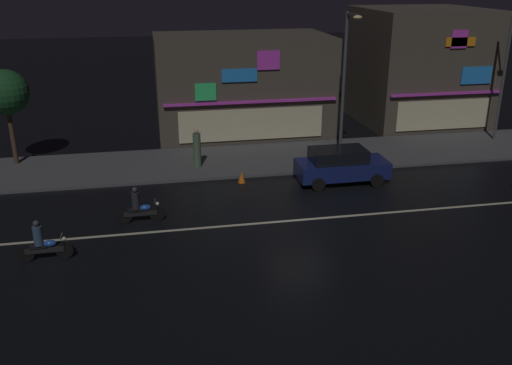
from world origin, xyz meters
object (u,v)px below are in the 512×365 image
Objects in this scene: motorcycle_lead at (42,244)px; motorcycle_following at (139,208)px; pedestrian_on_sidewalk at (197,149)px; traffic_cone at (242,177)px; streetlamp_mid at (508,65)px; streetlamp_west at (346,76)px; parked_car_near_kerb at (341,165)px.

motorcycle_lead and motorcycle_following have the same top height.
pedestrian_on_sidewalk is 3.55× the size of traffic_cone.
streetlamp_mid reaches higher than pedestrian_on_sidewalk.
streetlamp_west reaches higher than pedestrian_on_sidewalk.
streetlamp_mid is 22.19m from motorcycle_following.
pedestrian_on_sidewalk is at bearing 178.88° from streetlamp_west.
streetlamp_mid is 3.92× the size of motorcycle_following.
parked_car_near_kerb is 2.26× the size of motorcycle_following.
parked_car_near_kerb is 9.80m from motorcycle_following.
streetlamp_west reaches higher than motorcycle_following.
parked_car_near_kerb is 2.26× the size of motorcycle_lead.
parked_car_near_kerb is at bearing -154.79° from motorcycle_lead.
motorcycle_following is (3.27, 2.54, 0.00)m from motorcycle_lead.
pedestrian_on_sidewalk is at bearing -123.47° from motorcycle_lead.
parked_car_near_kerb is at bearing -157.81° from streetlamp_mid.
parked_car_near_kerb reaches higher than traffic_cone.
pedestrian_on_sidewalk reaches higher than parked_car_near_kerb.
parked_car_near_kerb is at bearing -109.75° from streetlamp_west.
streetlamp_mid is 16.77m from traffic_cone.
pedestrian_on_sidewalk is 0.45× the size of parked_car_near_kerb.
streetlamp_mid reaches higher than traffic_cone.
motorcycle_lead is at bearing -142.36° from traffic_cone.
motorcycle_lead is at bearing -148.58° from streetlamp_west.
motorcycle_following is at bearing -150.79° from streetlamp_west.
pedestrian_on_sidewalk is 10.56m from motorcycle_lead.
parked_car_near_kerb is at bearing 19.07° from motorcycle_following.
motorcycle_following is at bearing -142.50° from traffic_cone.
parked_car_near_kerb is 7.82× the size of traffic_cone.
streetlamp_mid reaches higher than parked_car_near_kerb.
streetlamp_west is at bearing 31.68° from motorcycle_following.
streetlamp_west is 12.63m from motorcycle_following.
motorcycle_lead is 10.17m from traffic_cone.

